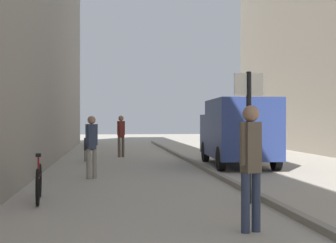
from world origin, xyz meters
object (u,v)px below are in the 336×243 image
Objects in this scene: pedestrian_main_foreground at (121,133)px; pedestrian_far_crossing at (251,159)px; delivery_van at (238,130)px; pedestrian_mid_block at (92,142)px; cafe_chair_near_window at (90,148)px; bicycle_leaning at (39,183)px; street_sign_post at (249,125)px.

pedestrian_far_crossing is (1.54, -14.12, 0.01)m from pedestrian_main_foreground.
delivery_van is (2.51, 9.65, 0.20)m from pedestrian_far_crossing.
pedestrian_mid_block is 5.51m from cafe_chair_near_window.
bicycle_leaning is (-3.47, 3.04, -0.69)m from pedestrian_far_crossing.
street_sign_post reaches higher than bicycle_leaning.
pedestrian_mid_block is 1.00× the size of bicycle_leaning.
cafe_chair_near_window is at bearing -74.32° from street_sign_post.
delivery_van is 1.94× the size of street_sign_post.
pedestrian_main_foreground is 7.57m from pedestrian_mid_block.
pedestrian_mid_block is 3.76m from bicycle_leaning.
pedestrian_main_foreground is 2.44m from cafe_chair_near_window.
pedestrian_main_foreground is at bearing -114.19° from pedestrian_mid_block.
pedestrian_main_foreground is 6.04m from delivery_van.
pedestrian_far_crossing is at bearing -70.55° from cafe_chair_near_window.
pedestrian_main_foreground is 0.99× the size of pedestrian_far_crossing.
bicycle_leaning reaches higher than cafe_chair_near_window.
delivery_van is at bearing -165.67° from pedestrian_mid_block.
pedestrian_far_crossing is 2.44m from street_sign_post.
delivery_van is 2.85× the size of bicycle_leaning.
pedestrian_far_crossing reaches higher than pedestrian_mid_block.
pedestrian_mid_block is at bearing -80.89° from cafe_chair_near_window.
bicycle_leaning is at bearing -14.00° from street_sign_post.
pedestrian_main_foreground is at bearing 73.96° from bicycle_leaning.
pedestrian_far_crossing is 0.72× the size of street_sign_post.
pedestrian_far_crossing reaches higher than bicycle_leaning.
pedestrian_main_foreground reaches higher than pedestrian_mid_block.
pedestrian_far_crossing is 9.97m from delivery_van.
street_sign_post reaches higher than pedestrian_far_crossing.
cafe_chair_near_window is (-0.27, 5.48, -0.47)m from pedestrian_mid_block.
street_sign_post reaches higher than pedestrian_mid_block.
pedestrian_main_foreground is at bearing 63.98° from cafe_chair_near_window.
pedestrian_main_foreground is 12.04m from street_sign_post.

